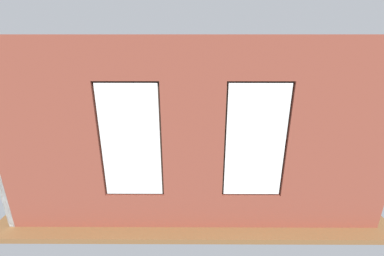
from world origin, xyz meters
The scene contains 19 objects.
ground_plane centered at (0.00, 0.00, -0.05)m, with size 7.24×5.53×0.10m, color brown.
brick_wall_with_windows centered at (0.00, 2.39, 1.62)m, with size 6.64×0.30×3.27m.
white_wall_right centered at (3.27, 0.20, 1.64)m, with size 0.10×4.53×3.27m, color silver.
couch_by_window centered at (0.81, 1.74, 0.33)m, with size 1.94×0.87×0.80m.
couch_left centered at (-2.62, 0.21, 0.33)m, with size 0.95×1.78×0.80m.
coffee_table centered at (0.08, -0.19, 0.40)m, with size 1.43×0.79×0.46m.
cup_ceramic centered at (-0.02, -0.07, 0.50)m, with size 0.07×0.07×0.08m, color #B23D38.
candle_jar centered at (0.08, -0.19, 0.50)m, with size 0.08×0.08×0.09m, color #B7333D.
table_plant_small centered at (0.51, -0.07, 0.58)m, with size 0.15×0.15×0.23m.
remote_black centered at (-0.31, -0.33, 0.47)m, with size 0.05×0.17×0.02m, color black.
remote_gray centered at (0.26, -0.29, 0.47)m, with size 0.05×0.17×0.02m, color #59595B.
media_console centered at (2.97, -0.32, 0.28)m, with size 1.14×0.42×0.55m, color black.
tv_flatscreen centered at (2.97, -0.32, 0.93)m, with size 1.08×0.20×0.75m.
papasan_chair centered at (0.40, -1.68, 0.45)m, with size 1.15×1.15×0.71m.
potted_plant_corner_far_left centered at (-2.77, 1.84, 0.85)m, with size 1.11×1.14×1.46m.
potted_plant_near_tv centered at (2.42, 0.70, 0.62)m, with size 0.71×0.71×0.96m.
potted_plant_by_left_couch centered at (-2.22, -1.11, 0.46)m, with size 0.46×0.46×0.71m.
potted_plant_corner_near_left centered at (-2.77, -1.77, 0.67)m, with size 0.74×0.74×0.98m.
potted_plant_between_couches centered at (-0.61, 1.69, 0.51)m, with size 0.70×0.74×1.23m.
Camera 1 is at (0.00, 6.23, 3.23)m, focal length 24.00 mm.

